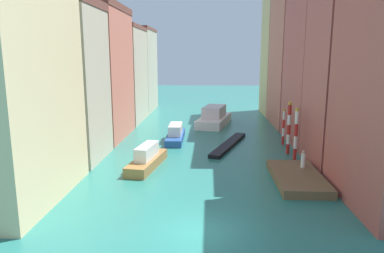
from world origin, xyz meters
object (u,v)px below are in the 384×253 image
person_on_dock (303,160)px  motorboat_1 (176,134)px  waterfront_dock (297,178)px  gondola_black (229,144)px  mooring_pole_0 (296,134)px  vaporetto_white (214,118)px  motorboat_0 (147,159)px  mooring_pole_1 (289,127)px  mooring_pole_2 (284,126)px

person_on_dock → motorboat_1: (-11.51, 11.60, -0.56)m
waterfront_dock → gondola_black: bearing=113.2°
mooring_pole_0 → vaporetto_white: mooring_pole_0 is taller
motorboat_1 → person_on_dock: bearing=-45.2°
motorboat_0 → mooring_pole_1: bearing=21.0°
mooring_pole_2 → gondola_black: mooring_pole_2 is taller
vaporetto_white → gondola_black: bearing=-83.2°
person_on_dock → mooring_pole_0: 4.28m
mooring_pole_1 → gondola_black: mooring_pole_1 is taller
mooring_pole_0 → vaporetto_white: bearing=112.8°
waterfront_dock → person_on_dock: bearing=63.6°
vaporetto_white → person_on_dock: bearing=-72.0°
gondola_black → motorboat_1: motorboat_1 is taller
mooring_pole_0 → motorboat_0: size_ratio=0.72×
person_on_dock → waterfront_dock: bearing=-116.4°
mooring_pole_1 → vaporetto_white: 16.56m
person_on_dock → motorboat_0: size_ratio=0.21×
waterfront_dock → mooring_pole_0: (1.12, 5.72, 2.21)m
mooring_pole_0 → gondola_black: bearing=138.1°
vaporetto_white → gondola_black: vaporetto_white is taller
mooring_pole_1 → vaporetto_white: size_ratio=0.54×
waterfront_dock → motorboat_0: (-12.25, 3.09, 0.41)m
mooring_pole_1 → vaporetto_white: bearing=115.7°
person_on_dock → motorboat_1: person_on_dock is taller
waterfront_dock → mooring_pole_2: size_ratio=1.88×
person_on_dock → mooring_pole_2: mooring_pole_2 is taller
mooring_pole_1 → mooring_pole_2: mooring_pole_1 is taller
person_on_dock → mooring_pole_0: size_ratio=0.29×
waterfront_dock → motorboat_1: size_ratio=1.04×
person_on_dock → gondola_black: size_ratio=0.13×
person_on_dock → mooring_pole_1: mooring_pole_1 is taller
vaporetto_white → motorboat_0: vaporetto_white is taller
mooring_pole_0 → vaporetto_white: size_ratio=0.51×
person_on_dock → mooring_pole_0: mooring_pole_0 is taller
waterfront_dock → mooring_pole_2: (1.27, 11.92, 1.71)m
mooring_pole_2 → motorboat_1: bearing=173.7°
mooring_pole_2 → motorboat_0: 16.20m
waterfront_dock → mooring_pole_2: 12.11m
person_on_dock → motorboat_0: (-13.06, 1.46, -0.56)m
mooring_pole_2 → mooring_pole_0: bearing=-91.4°
mooring_pole_2 → vaporetto_white: mooring_pole_2 is taller
waterfront_dock → vaporetto_white: 23.84m
gondola_black → waterfront_dock: bearing=-66.8°
mooring_pole_0 → mooring_pole_2: size_ratio=1.24×
vaporetto_white → motorboat_1: (-4.56, -9.78, -0.31)m
gondola_black → person_on_dock: bearing=-59.4°
person_on_dock → mooring_pole_1: 6.68m
mooring_pole_0 → person_on_dock: bearing=-94.3°
person_on_dock → mooring_pole_0: (0.31, 4.09, 1.23)m
waterfront_dock → mooring_pole_0: bearing=78.9°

